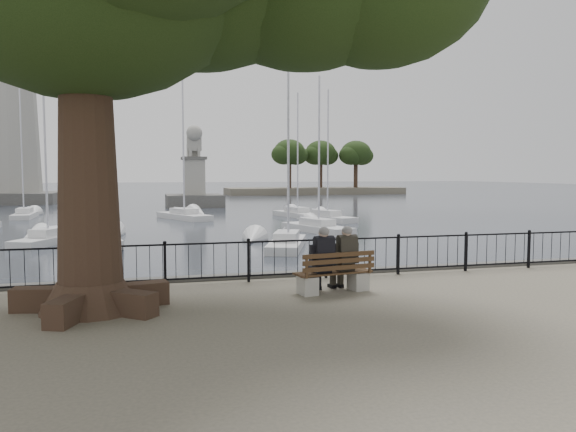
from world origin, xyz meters
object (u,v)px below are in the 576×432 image
object	(u,v)px
bench	(334,278)
lighthouse	(12,99)
person_left	(321,262)
person_right	(344,261)
lion_monument	(194,186)

from	to	relation	value
bench	lighthouse	xyz separation A→B (m)	(-18.62, 61.19, 10.97)
person_left	person_right	bearing A→B (deg)	9.23
bench	person_right	size ratio (longest dim) A/B	1.24
person_left	person_right	world-z (taller)	same
lion_monument	person_left	bearing A→B (deg)	-91.95
person_left	lion_monument	size ratio (longest dim) A/B	0.17
person_right	person_left	bearing A→B (deg)	-170.77
bench	lighthouse	bearing A→B (deg)	106.93
person_right	lighthouse	distance (m)	64.78
bench	person_left	distance (m)	0.47
bench	lion_monument	world-z (taller)	lion_monument
bench	lighthouse	world-z (taller)	lighthouse
bench	person_right	world-z (taller)	person_right
person_left	lion_monument	xyz separation A→B (m)	(1.67, 49.07, 0.50)
bench	person_right	distance (m)	0.48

